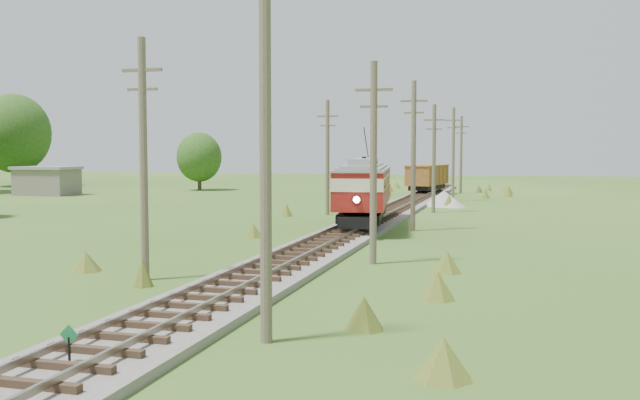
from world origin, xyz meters
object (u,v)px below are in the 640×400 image
(switch_marker, at_px, (69,345))
(gravel_pile, at_px, (445,199))
(gondola, at_px, (427,177))
(streetcar, at_px, (364,185))

(switch_marker, relative_size, gravel_pile, 0.27)
(gondola, xyz_separation_m, gravel_pile, (3.33, -14.89, -1.39))
(gondola, bearing_deg, gravel_pile, -68.35)
(switch_marker, xyz_separation_m, gravel_pile, (3.53, 48.94, 0.01))
(streetcar, distance_m, gravel_pile, 18.93)
(switch_marker, xyz_separation_m, gondola, (0.20, 63.84, 1.40))
(switch_marker, bearing_deg, streetcar, 89.62)
(gondola, bearing_deg, streetcar, -80.94)
(switch_marker, relative_size, streetcar, 0.08)
(streetcar, xyz_separation_m, gondola, (-0.00, 33.42, -0.63))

